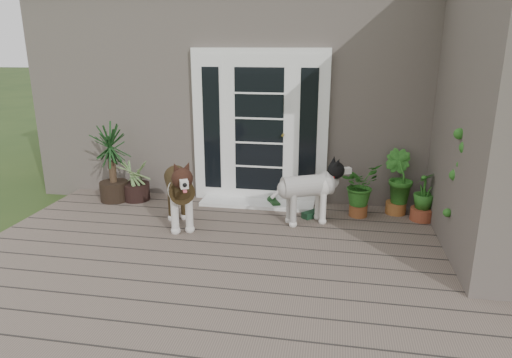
# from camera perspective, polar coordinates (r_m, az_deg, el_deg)

# --- Properties ---
(deck) EXTENTS (6.20, 4.60, 0.12)m
(deck) POSITION_cam_1_polar(r_m,az_deg,el_deg) (4.66, -1.74, -12.37)
(deck) COLOR #6B5B4C
(deck) RESTS_ON ground
(house_main) EXTENTS (7.40, 4.00, 3.10)m
(house_main) POSITION_cam_1_polar(r_m,az_deg,el_deg) (8.32, 4.26, 11.26)
(house_main) COLOR #665E54
(house_main) RESTS_ON ground
(door_unit) EXTENTS (1.90, 0.14, 2.15)m
(door_unit) POSITION_cam_1_polar(r_m,az_deg,el_deg) (6.37, 0.46, 6.47)
(door_unit) COLOR white
(door_unit) RESTS_ON deck
(door_step) EXTENTS (1.60, 0.40, 0.05)m
(door_step) POSITION_cam_1_polar(r_m,az_deg,el_deg) (6.45, 0.14, -3.06)
(door_step) COLOR white
(door_step) RESTS_ON deck
(brindle_dog) EXTENTS (0.79, 1.05, 0.80)m
(brindle_dog) POSITION_cam_1_polar(r_m,az_deg,el_deg) (5.67, -9.61, -2.09)
(brindle_dog) COLOR #3E2E16
(brindle_dog) RESTS_ON deck
(white_dog) EXTENTS (0.94, 0.70, 0.72)m
(white_dog) POSITION_cam_1_polar(r_m,az_deg,el_deg) (5.75, 6.41, -2.14)
(white_dog) COLOR white
(white_dog) RESTS_ON deck
(spider_plant) EXTENTS (0.82, 0.82, 0.68)m
(spider_plant) POSITION_cam_1_polar(r_m,az_deg,el_deg) (6.80, -14.90, 0.17)
(spider_plant) COLOR #99B06C
(spider_plant) RESTS_ON deck
(yucca) EXTENTS (0.88, 0.88, 1.11)m
(yucca) POSITION_cam_1_polar(r_m,az_deg,el_deg) (6.81, -17.66, 1.87)
(yucca) COLOR black
(yucca) RESTS_ON deck
(herb_a) EXTENTS (0.71, 0.71, 0.64)m
(herb_a) POSITION_cam_1_polar(r_m,az_deg,el_deg) (6.11, 12.85, -1.70)
(herb_a) COLOR #184C15
(herb_a) RESTS_ON deck
(herb_b) EXTENTS (0.61, 0.61, 0.64)m
(herb_b) POSITION_cam_1_polar(r_m,az_deg,el_deg) (6.33, 17.32, -1.39)
(herb_b) COLOR #1A4E16
(herb_b) RESTS_ON deck
(herb_c) EXTENTS (0.44, 0.44, 0.49)m
(herb_c) POSITION_cam_1_polar(r_m,az_deg,el_deg) (6.23, 20.27, -2.72)
(herb_c) COLOR #164D19
(herb_c) RESTS_ON deck
(sapling) EXTENTS (0.59, 0.59, 1.64)m
(sapling) POSITION_cam_1_polar(r_m,az_deg,el_deg) (5.23, 25.39, -0.29)
(sapling) COLOR #154C1B
(sapling) RESTS_ON deck
(clog_left) EXTENTS (0.28, 0.36, 0.10)m
(clog_left) POSITION_cam_1_polar(r_m,az_deg,el_deg) (6.41, 2.24, -2.98)
(clog_left) COLOR #143415
(clog_left) RESTS_ON deck
(clog_right) EXTENTS (0.35, 0.36, 0.10)m
(clog_right) POSITION_cam_1_polar(r_m,az_deg,el_deg) (6.05, 7.11, -4.29)
(clog_right) COLOR #14331E
(clog_right) RESTS_ON deck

